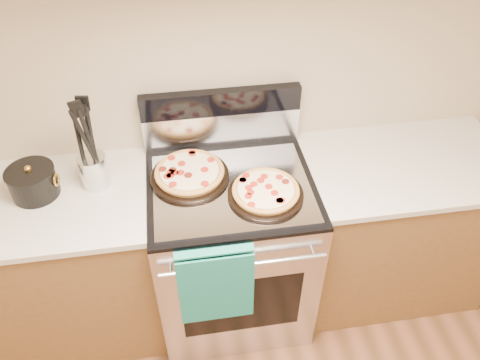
{
  "coord_description": "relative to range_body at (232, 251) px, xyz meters",
  "views": [
    {
      "loc": [
        -0.2,
        0.09,
        2.34
      ],
      "look_at": [
        0.03,
        1.55,
        1.03
      ],
      "focal_mm": 35.0,
      "sensor_mm": 36.0,
      "label": 1
    }
  ],
  "objects": [
    {
      "name": "backsplash_lower",
      "position": [
        0.0,
        0.31,
        0.56
      ],
      "size": [
        0.76,
        0.06,
        0.18
      ],
      "primitive_type": "cube",
      "color": "silver",
      "rests_on": "cooktop"
    },
    {
      "name": "cooktop",
      "position": [
        0.0,
        0.0,
        0.46
      ],
      "size": [
        0.76,
        0.68,
        0.02
      ],
      "primitive_type": "cube",
      "color": "black",
      "rests_on": "range_body"
    },
    {
      "name": "cabinet_left",
      "position": [
        -0.88,
        0.03,
        -0.01
      ],
      "size": [
        1.0,
        0.62,
        0.88
      ],
      "primitive_type": "cube",
      "color": "brown",
      "rests_on": "ground"
    },
    {
      "name": "oven_window",
      "position": [
        0.0,
        -0.34,
        0.0
      ],
      "size": [
        0.56,
        0.01,
        0.4
      ],
      "primitive_type": "cube",
      "color": "black",
      "rests_on": "range_body"
    },
    {
      "name": "utensil_crock",
      "position": [
        -0.6,
        0.1,
        0.54
      ],
      "size": [
        0.16,
        0.16,
        0.16
      ],
      "primitive_type": "cylinder",
      "rotation": [
        0.0,
        0.0,
        0.28
      ],
      "color": "silver",
      "rests_on": "countertop_left"
    },
    {
      "name": "saucepan",
      "position": [
        -0.86,
        0.08,
        0.52
      ],
      "size": [
        0.23,
        0.23,
        0.12
      ],
      "primitive_type": "cylinder",
      "rotation": [
        0.0,
        0.0,
        -0.17
      ],
      "color": "black",
      "rests_on": "countertop_left"
    },
    {
      "name": "pepperoni_pizza_front",
      "position": [
        0.14,
        -0.11,
        0.5
      ],
      "size": [
        0.39,
        0.39,
        0.04
      ],
      "primitive_type": null,
      "rotation": [
        0.0,
        0.0,
        0.2
      ],
      "color": "#C9843D",
      "rests_on": "foil_sheet"
    },
    {
      "name": "wall_back",
      "position": [
        0.0,
        0.35,
        0.9
      ],
      "size": [
        4.0,
        0.0,
        4.0
      ],
      "primitive_type": "plane",
      "rotation": [
        1.57,
        0.0,
        0.0
      ],
      "color": "#C5B38E",
      "rests_on": "ground"
    },
    {
      "name": "foil_sheet",
      "position": [
        0.0,
        -0.03,
        0.47
      ],
      "size": [
        0.7,
        0.55,
        0.01
      ],
      "primitive_type": "cube",
      "color": "gray",
      "rests_on": "cooktop"
    },
    {
      "name": "oven_handle",
      "position": [
        0.0,
        -0.38,
        0.35
      ],
      "size": [
        0.7,
        0.03,
        0.03
      ],
      "primitive_type": "cylinder",
      "rotation": [
        0.0,
        1.57,
        0.0
      ],
      "color": "silver",
      "rests_on": "range_body"
    },
    {
      "name": "backsplash_upper",
      "position": [
        0.0,
        0.31,
        0.71
      ],
      "size": [
        0.76,
        0.06,
        0.12
      ],
      "primitive_type": "cube",
      "color": "black",
      "rests_on": "backsplash_lower"
    },
    {
      "name": "range_body",
      "position": [
        0.0,
        0.0,
        0.0
      ],
      "size": [
        0.76,
        0.68,
        0.9
      ],
      "primitive_type": "cube",
      "color": "#B7B7BC",
      "rests_on": "ground"
    },
    {
      "name": "countertop_right",
      "position": [
        0.88,
        0.03,
        0.45
      ],
      "size": [
        1.02,
        0.64,
        0.03
      ],
      "primitive_type": "cube",
      "color": "beige",
      "rests_on": "cabinet_right"
    },
    {
      "name": "countertop_left",
      "position": [
        -0.88,
        0.03,
        0.45
      ],
      "size": [
        1.02,
        0.64,
        0.03
      ],
      "primitive_type": "cube",
      "color": "beige",
      "rests_on": "cabinet_left"
    },
    {
      "name": "pepperoni_pizza_back",
      "position": [
        -0.18,
        0.07,
        0.5
      ],
      "size": [
        0.42,
        0.42,
        0.05
      ],
      "primitive_type": null,
      "rotation": [
        0.0,
        0.0,
        -0.21
      ],
      "color": "#C9843D",
      "rests_on": "foil_sheet"
    },
    {
      "name": "cabinet_right",
      "position": [
        0.88,
        0.03,
        -0.01
      ],
      "size": [
        1.0,
        0.62,
        0.88
      ],
      "primitive_type": "cube",
      "color": "brown",
      "rests_on": "ground"
    },
    {
      "name": "dish_towel",
      "position": [
        -0.12,
        -0.38,
        0.25
      ],
      "size": [
        0.32,
        0.05,
        0.42
      ],
      "primitive_type": null,
      "color": "#187A74",
      "rests_on": "oven_handle"
    }
  ]
}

